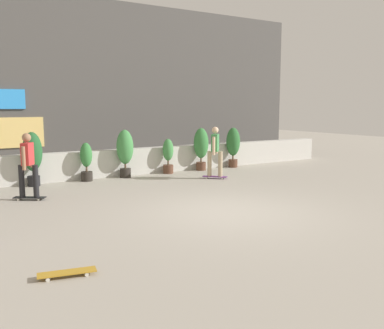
% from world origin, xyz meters
% --- Properties ---
extents(ground_plane, '(48.00, 48.00, 0.00)m').
position_xyz_m(ground_plane, '(0.00, 0.00, 0.00)').
color(ground_plane, '#A8A093').
extents(planter_wall, '(18.00, 0.40, 0.90)m').
position_xyz_m(planter_wall, '(0.00, 6.00, 0.45)').
color(planter_wall, beige).
rests_on(planter_wall, ground).
extents(building_backdrop, '(20.00, 2.08, 6.50)m').
position_xyz_m(building_backdrop, '(-0.01, 10.00, 3.25)').
color(building_backdrop, '#4C4947').
rests_on(building_backdrop, ground).
extents(potted_plant_1, '(0.57, 0.57, 1.61)m').
position_xyz_m(potted_plant_1, '(-3.02, 5.55, 0.94)').
color(potted_plant_1, black).
rests_on(potted_plant_1, ground).
extents(potted_plant_2, '(0.38, 0.38, 1.22)m').
position_xyz_m(potted_plant_2, '(-1.41, 5.55, 0.65)').
color(potted_plant_2, '#2D2823').
rests_on(potted_plant_2, ground).
extents(potted_plant_3, '(0.55, 0.55, 1.59)m').
position_xyz_m(potted_plant_3, '(-0.09, 5.55, 0.93)').
color(potted_plant_3, '#2D2823').
rests_on(potted_plant_3, ground).
extents(potted_plant_4, '(0.38, 0.38, 1.22)m').
position_xyz_m(potted_plant_4, '(1.53, 5.55, 0.65)').
color(potted_plant_4, brown).
rests_on(potted_plant_4, ground).
extents(potted_plant_5, '(0.54, 0.54, 1.56)m').
position_xyz_m(potted_plant_5, '(2.92, 5.55, 0.91)').
color(potted_plant_5, brown).
rests_on(potted_plant_5, ground).
extents(potted_plant_6, '(0.53, 0.53, 1.53)m').
position_xyz_m(potted_plant_6, '(4.39, 5.55, 0.89)').
color(potted_plant_6, brown).
rests_on(potted_plant_6, ground).
extents(skater_by_wall_left, '(0.78, 0.61, 1.70)m').
position_xyz_m(skater_by_wall_left, '(-3.53, 3.62, 0.94)').
color(skater_by_wall_left, black).
rests_on(skater_by_wall_left, ground).
extents(skater_mid_plaza, '(0.70, 0.71, 1.70)m').
position_xyz_m(skater_mid_plaza, '(2.30, 3.78, 0.94)').
color(skater_mid_plaza, '#72338C').
rests_on(skater_mid_plaza, ground).
extents(skateboard_near_camera, '(0.82, 0.36, 0.08)m').
position_xyz_m(skateboard_near_camera, '(-4.12, -1.81, 0.06)').
color(skateboard_near_camera, '#BF8C26').
rests_on(skateboard_near_camera, ground).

